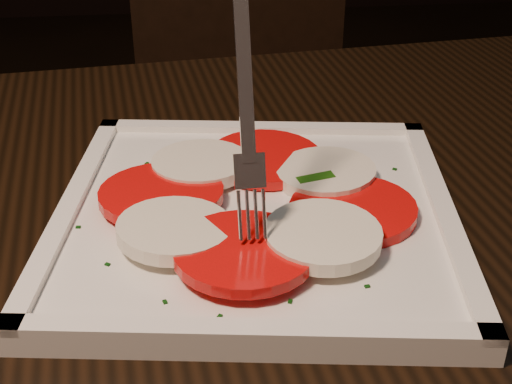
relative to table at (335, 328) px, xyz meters
name	(u,v)px	position (x,y,z in m)	size (l,w,h in m)	color
table	(335,328)	(0.00, 0.00, 0.00)	(1.28, 0.93, 0.75)	black
chair	(246,87)	(0.01, 0.84, -0.12)	(0.44, 0.44, 0.93)	black
plate	(256,218)	(-0.06, 0.01, 0.11)	(0.29, 0.29, 0.01)	white
caprese_salad	(256,199)	(-0.06, 0.01, 0.12)	(0.25, 0.24, 0.02)	red
fork	(244,92)	(-0.08, -0.02, 0.22)	(0.03, 0.07, 0.17)	white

